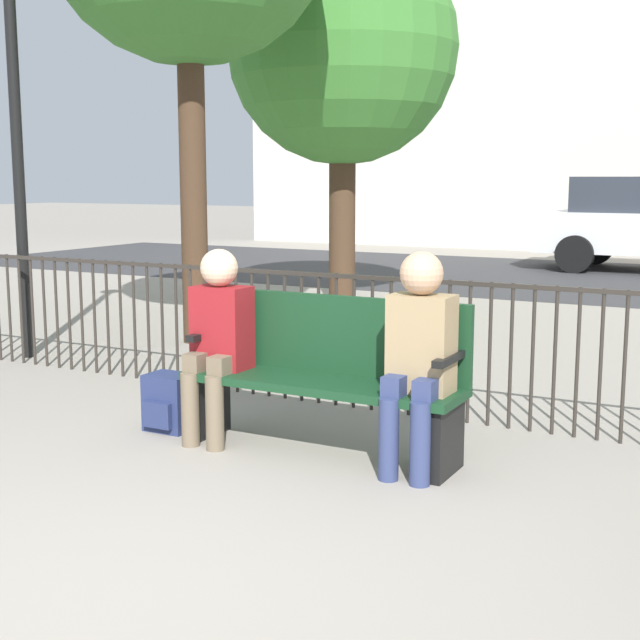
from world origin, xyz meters
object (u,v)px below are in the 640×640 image
object	(u,v)px
seated_person_0	(217,333)
backpack	(169,403)
tree_1	(343,50)
lamp_post	(12,47)
park_bench	(326,370)
seated_person_1	(418,349)

from	to	relation	value
seated_person_0	backpack	xyz separation A→B (m)	(-0.41, 0.04, -0.50)
tree_1	lamp_post	size ratio (longest dim) A/B	1.11
park_bench	tree_1	bearing A→B (deg)	116.00
seated_person_0	tree_1	distance (m)	6.65
seated_person_1	tree_1	bearing A→B (deg)	120.33
backpack	lamp_post	world-z (taller)	lamp_post
lamp_post	seated_person_0	bearing A→B (deg)	-23.78
park_bench	lamp_post	world-z (taller)	lamp_post
seated_person_0	lamp_post	bearing A→B (deg)	156.22
backpack	park_bench	bearing A→B (deg)	4.71
park_bench	seated_person_0	world-z (taller)	seated_person_0
park_bench	tree_1	xyz separation A→B (m)	(-2.76, 5.67, 2.68)
backpack	tree_1	size ratio (longest dim) A/B	0.08
seated_person_0	backpack	distance (m)	0.65
tree_1	lamp_post	world-z (taller)	tree_1
park_bench	lamp_post	xyz separation A→B (m)	(-3.69, 1.20, 2.22)
backpack	lamp_post	distance (m)	3.85
seated_person_1	lamp_post	distance (m)	4.95
lamp_post	backpack	bearing A→B (deg)	-26.36
tree_1	backpack	bearing A→B (deg)	-73.82
seated_person_1	tree_1	size ratio (longest dim) A/B	0.26
seated_person_1	backpack	distance (m)	1.80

